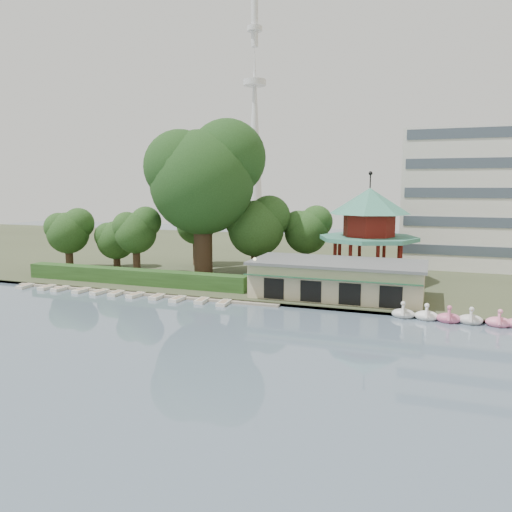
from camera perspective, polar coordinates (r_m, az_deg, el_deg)
The scene contains 13 objects.
ground_plane at distance 38.99m, azimuth -11.95°, elevation -10.73°, with size 220.00×220.00×0.00m, color slate.
shore at distance 86.46m, azimuth 6.33°, elevation -0.07°, with size 220.00×70.00×0.40m, color #424930.
embankment at distance 53.84m, azimuth -2.26°, elevation -5.11°, with size 220.00×0.60×0.30m, color gray.
dock at distance 59.20m, azimuth -13.17°, elevation -4.14°, with size 34.00×1.60×0.24m, color gray.
boathouse at distance 55.08m, azimuth 9.28°, elevation -2.55°, with size 18.60×9.39×3.90m.
pavilion at distance 63.96m, azimuth 12.78°, elevation 3.46°, with size 12.40×12.40×13.50m.
broadcast_tower at distance 183.30m, azimuth -0.15°, elevation 14.89°, with size 8.00×8.00×96.00m.
hedge at distance 63.29m, azimuth -13.88°, elevation -2.28°, with size 30.00×2.00×1.80m, color #274C1D.
lamp_post at distance 54.24m, azimuth -0.14°, elevation -1.57°, with size 0.36×0.36×4.28m.
big_tree at distance 65.97m, azimuth -5.95°, elevation 9.25°, with size 14.88×13.87×20.64m.
small_trees at distance 70.59m, azimuth -7.00°, elevation 3.21°, with size 39.60×15.93×10.68m.
swan_boats at distance 49.89m, azimuth 27.23°, elevation -6.81°, with size 22.63×2.15×1.92m.
moored_rowboats at distance 59.21m, azimuth -15.54°, elevation -4.16°, with size 27.61×2.71×0.36m.
Camera 1 is at (19.58, -31.31, 12.51)m, focal length 35.00 mm.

